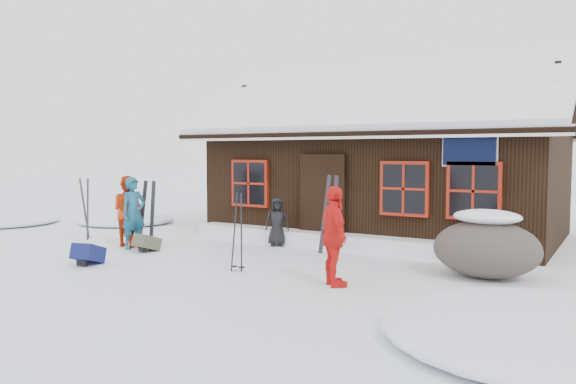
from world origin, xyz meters
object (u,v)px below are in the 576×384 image
ski_pair_left (147,215)px  backpack_olive (147,245)px  skier_orange_right (334,236)px  boulder (487,247)px  skier_orange_left (128,211)px  backpack_blue (88,257)px  skier_crouched (277,222)px  ski_poles (238,233)px  skier_teal (134,213)px

ski_pair_left → backpack_olive: 0.87m
skier_orange_right → boulder: 2.67m
skier_orange_left → backpack_blue: bearing=118.2°
skier_crouched → ski_pair_left: (-2.41, -1.59, 0.17)m
skier_orange_left → backpack_olive: size_ratio=3.24×
boulder → ski_poles: size_ratio=1.22×
ski_poles → skier_crouched: bearing=108.1°
ski_poles → skier_orange_right: bearing=-3.2°
skier_orange_left → backpack_blue: size_ratio=2.93×
skier_orange_right → ski_pair_left: skier_orange_right is taller
ski_poles → backpack_blue: bearing=-160.0°
backpack_olive → skier_orange_left: bearing=164.6°
ski_poles → skier_teal: bearing=167.6°
skier_orange_right → skier_crouched: (-2.81, 2.77, -0.24)m
skier_orange_right → backpack_blue: size_ratio=2.92×
skier_teal → backpack_olive: bearing=-92.0°
ski_poles → boulder: bearing=24.3°
ski_poles → backpack_olive: size_ratio=2.94×
backpack_blue → backpack_olive: (-0.11, 1.59, -0.01)m
skier_orange_left → skier_orange_right: 5.74m
skier_crouched → ski_poles: size_ratio=0.76×
skier_teal → boulder: 7.28m
boulder → skier_crouched: bearing=169.0°
ski_pair_left → backpack_olive: ski_pair_left is taller
skier_orange_left → ski_poles: 3.82m
backpack_blue → skier_orange_right: bearing=-6.0°
skier_teal → skier_orange_left: size_ratio=0.98×
ski_pair_left → ski_poles: (3.28, -1.07, -0.04)m
skier_teal → backpack_olive: 0.84m
skier_teal → backpack_olive: skier_teal is taller
skier_orange_right → ski_pair_left: bearing=31.9°
ski_pair_left → backpack_blue: bearing=-87.6°
skier_orange_left → skier_crouched: bearing=-147.4°
skier_teal → backpack_olive: (0.52, -0.13, -0.65)m
skier_crouched → backpack_olive: bearing=-166.9°
skier_orange_right → backpack_blue: (-4.67, -0.89, -0.64)m
skier_teal → skier_crouched: 3.15m
skier_orange_right → backpack_olive: 4.87m
skier_orange_right → ski_pair_left: size_ratio=1.03×
skier_teal → skier_orange_left: bearing=76.5°
skier_orange_left → backpack_olive: (0.87, -0.30, -0.66)m
skier_orange_left → ski_poles: skier_orange_left is taller
skier_orange_left → backpack_olive: skier_orange_left is taller
skier_crouched → ski_poles: (0.87, -2.66, 0.13)m
skier_orange_right → ski_pair_left: 5.35m
skier_teal → skier_orange_right: 5.36m
boulder → backpack_blue: 7.13m
skier_orange_right → ski_poles: (-1.94, 0.11, -0.11)m
skier_orange_right → backpack_blue: skier_orange_right is taller
backpack_blue → skier_orange_left: bearing=100.6°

